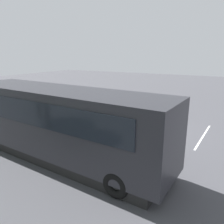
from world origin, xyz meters
TOP-DOWN VIEW (x-y plane):
  - ground_plane at (0.00, 0.00)m, footprint 80.00×80.00m
  - tour_bus at (1.36, 5.23)m, footprint 10.59×3.00m
  - spectator_far_left at (0.48, 2.50)m, footprint 0.57×0.31m
  - spectator_left at (1.31, 2.45)m, footprint 0.57×0.39m
  - spectator_centre at (2.25, 2.13)m, footprint 0.58×0.38m
  - parked_motorcycle_silver at (-1.34, 3.15)m, footprint 2.05×0.58m
  - stunt_motorcycle at (1.97, -2.01)m, footprint 2.08×0.58m
  - traffic_cone at (0.06, -0.59)m, footprint 0.34×0.34m
  - bay_line_a at (-3.94, -1.02)m, footprint 0.26×4.58m
  - bay_line_b at (-1.08, -1.02)m, footprint 0.26×4.41m
  - bay_line_c at (1.77, -1.02)m, footprint 0.23×3.70m
  - bay_line_d at (4.63, -1.02)m, footprint 0.27×4.79m

SIDE VIEW (x-z plane):
  - ground_plane at x=0.00m, z-range 0.00..0.00m
  - bay_line_a at x=-3.94m, z-range 0.00..0.01m
  - bay_line_b at x=-1.08m, z-range 0.00..0.01m
  - bay_line_c at x=1.77m, z-range 0.00..0.01m
  - bay_line_d at x=4.63m, z-range 0.00..0.01m
  - traffic_cone at x=0.06m, z-range -0.01..0.62m
  - parked_motorcycle_silver at x=-1.34m, z-range -0.01..0.97m
  - stunt_motorcycle at x=1.97m, z-range 0.19..1.74m
  - spectator_left at x=1.31m, z-range 0.16..1.83m
  - spectator_far_left at x=0.48m, z-range 0.16..1.85m
  - spectator_centre at x=2.25m, z-range 0.18..2.00m
  - tour_bus at x=1.36m, z-range 0.02..3.27m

